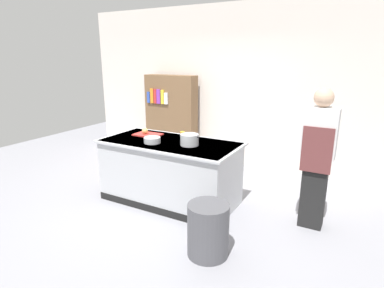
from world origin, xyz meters
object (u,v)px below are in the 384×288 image
mixing_bowl (152,140)px  person_chef (317,156)px  trash_bin (208,230)px  stock_pot (189,140)px  onion (145,131)px  bookshelf (171,117)px  juice_cup (183,135)px

mixing_bowl → person_chef: bearing=11.3°
mixing_bowl → trash_bin: size_ratio=0.40×
stock_pot → person_chef: 1.62m
stock_pot → trash_bin: bearing=-50.7°
onion → trash_bin: 2.03m
mixing_bowl → bookshelf: bearing=115.9°
mixing_bowl → person_chef: 2.14m
trash_bin → person_chef: (0.86, 1.17, 0.62)m
stock_pot → mixing_bowl: 0.53m
onion → trash_bin: onion is taller
juice_cup → mixing_bowl: bearing=-119.4°
mixing_bowl → stock_pot: bearing=16.2°
mixing_bowl → juice_cup: bearing=60.6°
onion → stock_pot: 0.88m
person_chef → stock_pot: bearing=104.1°
person_chef → bookshelf: bearing=67.4°
mixing_bowl → trash_bin: mixing_bowl is taller
mixing_bowl → trash_bin: 1.59m
stock_pot → bookshelf: bearing=128.8°
mixing_bowl → person_chef: size_ratio=0.13×
person_chef → bookshelf: (-3.06, 1.55, -0.06)m
onion → juice_cup: onion is taller
bookshelf → mixing_bowl: bearing=-64.1°
bookshelf → juice_cup: bearing=-52.3°
stock_pot → person_chef: bearing=9.7°
trash_bin → bookshelf: (-2.20, 2.72, 0.56)m
juice_cup → stock_pot: bearing=-45.3°
juice_cup → trash_bin: 1.68m
person_chef → onion: bearing=97.0°
onion → stock_pot: (0.87, -0.16, 0.01)m
onion → mixing_bowl: bearing=-40.7°
stock_pot → bookshelf: bookshelf is taller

